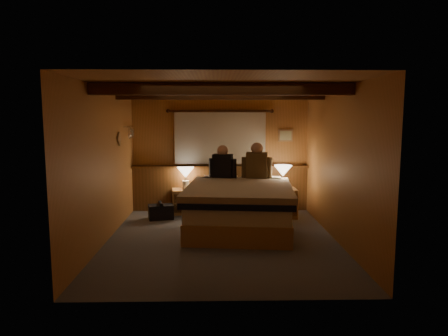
{
  "coord_description": "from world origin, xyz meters",
  "views": [
    {
      "loc": [
        -0.09,
        -6.11,
        1.95
      ],
      "look_at": [
        0.05,
        0.4,
        1.1
      ],
      "focal_mm": 32.0,
      "sensor_mm": 36.0,
      "label": 1
    }
  ],
  "objects_px": {
    "person_right": "(257,163)",
    "bed": "(240,206)",
    "person_left": "(223,164)",
    "nightstand_right": "(283,203)",
    "lamp_left": "(186,174)",
    "nightstand_left": "(184,201)",
    "duffel_bag": "(161,212)",
    "lamp_right": "(283,172)"
  },
  "relations": [
    {
      "from": "person_right",
      "to": "duffel_bag",
      "type": "distance_m",
      "value": 2.04
    },
    {
      "from": "bed",
      "to": "lamp_right",
      "type": "height_order",
      "value": "lamp_right"
    },
    {
      "from": "lamp_left",
      "to": "nightstand_right",
      "type": "bearing_deg",
      "value": -11.31
    },
    {
      "from": "nightstand_left",
      "to": "person_right",
      "type": "bearing_deg",
      "value": -21.38
    },
    {
      "from": "person_right",
      "to": "bed",
      "type": "bearing_deg",
      "value": -105.63
    },
    {
      "from": "lamp_left",
      "to": "person_left",
      "type": "xyz_separation_m",
      "value": [
        0.74,
        -0.32,
        0.23
      ]
    },
    {
      "from": "lamp_left",
      "to": "person_right",
      "type": "bearing_deg",
      "value": -15.73
    },
    {
      "from": "nightstand_left",
      "to": "lamp_right",
      "type": "xyz_separation_m",
      "value": [
        1.94,
        -0.32,
        0.63
      ]
    },
    {
      "from": "nightstand_right",
      "to": "person_left",
      "type": "relative_size",
      "value": 0.85
    },
    {
      "from": "bed",
      "to": "person_left",
      "type": "relative_size",
      "value": 3.72
    },
    {
      "from": "lamp_left",
      "to": "person_left",
      "type": "distance_m",
      "value": 0.84
    },
    {
      "from": "nightstand_right",
      "to": "lamp_right",
      "type": "relative_size",
      "value": 1.23
    },
    {
      "from": "nightstand_left",
      "to": "bed",
      "type": "bearing_deg",
      "value": -54.03
    },
    {
      "from": "nightstand_left",
      "to": "duffel_bag",
      "type": "distance_m",
      "value": 0.61
    },
    {
      "from": "nightstand_left",
      "to": "duffel_bag",
      "type": "xyz_separation_m",
      "value": [
        -0.4,
        -0.45,
        -0.1
      ]
    },
    {
      "from": "bed",
      "to": "person_right",
      "type": "height_order",
      "value": "person_right"
    },
    {
      "from": "nightstand_right",
      "to": "person_left",
      "type": "xyz_separation_m",
      "value": [
        -1.16,
        0.06,
        0.75
      ]
    },
    {
      "from": "lamp_right",
      "to": "duffel_bag",
      "type": "relative_size",
      "value": 0.88
    },
    {
      "from": "duffel_bag",
      "to": "nightstand_left",
      "type": "bearing_deg",
      "value": 33.47
    },
    {
      "from": "lamp_left",
      "to": "duffel_bag",
      "type": "distance_m",
      "value": 0.93
    },
    {
      "from": "nightstand_right",
      "to": "duffel_bag",
      "type": "bearing_deg",
      "value": -178.85
    },
    {
      "from": "nightstand_left",
      "to": "person_left",
      "type": "relative_size",
      "value": 0.76
    },
    {
      "from": "nightstand_right",
      "to": "lamp_right",
      "type": "distance_m",
      "value": 0.6
    },
    {
      "from": "nightstand_left",
      "to": "nightstand_right",
      "type": "height_order",
      "value": "nightstand_right"
    },
    {
      "from": "person_left",
      "to": "person_right",
      "type": "relative_size",
      "value": 0.92
    },
    {
      "from": "lamp_right",
      "to": "person_left",
      "type": "xyz_separation_m",
      "value": [
        -1.16,
        0.03,
        0.15
      ]
    },
    {
      "from": "lamp_left",
      "to": "person_right",
      "type": "xyz_separation_m",
      "value": [
        1.39,
        -0.39,
        0.25
      ]
    },
    {
      "from": "bed",
      "to": "lamp_left",
      "type": "height_order",
      "value": "lamp_left"
    },
    {
      "from": "nightstand_right",
      "to": "lamp_left",
      "type": "bearing_deg",
      "value": 167.44
    },
    {
      "from": "bed",
      "to": "lamp_right",
      "type": "distance_m",
      "value": 1.28
    },
    {
      "from": "lamp_left",
      "to": "duffel_bag",
      "type": "bearing_deg",
      "value": -132.73
    },
    {
      "from": "lamp_left",
      "to": "lamp_right",
      "type": "bearing_deg",
      "value": -10.61
    },
    {
      "from": "person_left",
      "to": "person_right",
      "type": "distance_m",
      "value": 0.65
    },
    {
      "from": "bed",
      "to": "person_right",
      "type": "bearing_deg",
      "value": 70.18
    },
    {
      "from": "lamp_right",
      "to": "person_right",
      "type": "relative_size",
      "value": 0.64
    },
    {
      "from": "bed",
      "to": "person_left",
      "type": "xyz_separation_m",
      "value": [
        -0.28,
        0.83,
        0.63
      ]
    },
    {
      "from": "nightstand_left",
      "to": "nightstand_right",
      "type": "relative_size",
      "value": 0.89
    },
    {
      "from": "bed",
      "to": "person_right",
      "type": "relative_size",
      "value": 3.44
    },
    {
      "from": "bed",
      "to": "person_right",
      "type": "xyz_separation_m",
      "value": [
        0.37,
        0.77,
        0.65
      ]
    },
    {
      "from": "nightstand_right",
      "to": "duffel_bag",
      "type": "height_order",
      "value": "nightstand_right"
    },
    {
      "from": "person_left",
      "to": "bed",
      "type": "bearing_deg",
      "value": -57.88
    },
    {
      "from": "nightstand_left",
      "to": "person_right",
      "type": "height_order",
      "value": "person_right"
    }
  ]
}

